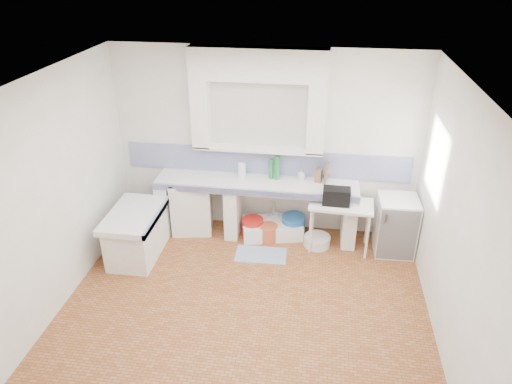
# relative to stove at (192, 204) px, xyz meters

# --- Properties ---
(floor) EXTENTS (4.50, 4.50, 0.00)m
(floor) POSITION_rel_stove_xyz_m (1.11, -1.72, -0.42)
(floor) COLOR #9A5B33
(floor) RESTS_ON ground
(ceiling) EXTENTS (4.50, 4.50, 0.00)m
(ceiling) POSITION_rel_stove_xyz_m (1.11, -1.72, 2.38)
(ceiling) COLOR white
(ceiling) RESTS_ON ground
(wall_back) EXTENTS (4.50, 0.00, 4.50)m
(wall_back) POSITION_rel_stove_xyz_m (1.11, 0.28, 0.98)
(wall_back) COLOR white
(wall_back) RESTS_ON ground
(wall_front) EXTENTS (4.50, 0.00, 4.50)m
(wall_front) POSITION_rel_stove_xyz_m (1.11, -3.72, 0.98)
(wall_front) COLOR white
(wall_front) RESTS_ON ground
(wall_left) EXTENTS (0.00, 4.50, 4.50)m
(wall_left) POSITION_rel_stove_xyz_m (-1.14, -1.72, 0.98)
(wall_left) COLOR white
(wall_left) RESTS_ON ground
(wall_right) EXTENTS (0.00, 4.50, 4.50)m
(wall_right) POSITION_rel_stove_xyz_m (3.36, -1.72, 0.98)
(wall_right) COLOR white
(wall_right) RESTS_ON ground
(alcove_mass) EXTENTS (1.90, 0.25, 0.45)m
(alcove_mass) POSITION_rel_stove_xyz_m (1.01, 0.16, 2.15)
(alcove_mass) COLOR white
(alcove_mass) RESTS_ON ground
(window_frame) EXTENTS (0.35, 0.86, 1.06)m
(window_frame) POSITION_rel_stove_xyz_m (3.53, -0.52, 1.18)
(window_frame) COLOR #3A2512
(window_frame) RESTS_ON ground
(lace_valance) EXTENTS (0.01, 0.84, 0.24)m
(lace_valance) POSITION_rel_stove_xyz_m (3.39, -0.52, 1.56)
(lace_valance) COLOR white
(lace_valance) RESTS_ON ground
(counter_slab) EXTENTS (3.00, 0.60, 0.08)m
(counter_slab) POSITION_rel_stove_xyz_m (1.01, -0.02, 0.44)
(counter_slab) COLOR white
(counter_slab) RESTS_ON ground
(counter_lip) EXTENTS (3.00, 0.04, 0.10)m
(counter_lip) POSITION_rel_stove_xyz_m (1.01, -0.30, 0.44)
(counter_lip) COLOR navy
(counter_lip) RESTS_ON ground
(counter_pier_left) EXTENTS (0.20, 0.55, 0.82)m
(counter_pier_left) POSITION_rel_stove_xyz_m (-0.39, -0.02, -0.01)
(counter_pier_left) COLOR white
(counter_pier_left) RESTS_ON ground
(counter_pier_mid) EXTENTS (0.20, 0.55, 0.82)m
(counter_pier_mid) POSITION_rel_stove_xyz_m (0.66, -0.02, -0.01)
(counter_pier_mid) COLOR white
(counter_pier_mid) RESTS_ON ground
(counter_pier_right) EXTENTS (0.20, 0.55, 0.82)m
(counter_pier_right) POSITION_rel_stove_xyz_m (2.41, -0.02, -0.01)
(counter_pier_right) COLOR white
(counter_pier_right) RESTS_ON ground
(peninsula_top) EXTENTS (0.70, 1.10, 0.08)m
(peninsula_top) POSITION_rel_stove_xyz_m (-0.59, -0.82, 0.24)
(peninsula_top) COLOR white
(peninsula_top) RESTS_ON ground
(peninsula_base) EXTENTS (0.60, 1.00, 0.62)m
(peninsula_base) POSITION_rel_stove_xyz_m (-0.59, -0.82, -0.11)
(peninsula_base) COLOR white
(peninsula_base) RESTS_ON ground
(peninsula_lip) EXTENTS (0.04, 1.10, 0.10)m
(peninsula_lip) POSITION_rel_stove_xyz_m (-0.26, -0.82, 0.24)
(peninsula_lip) COLOR navy
(peninsula_lip) RESTS_ON ground
(backsplash) EXTENTS (4.27, 0.03, 0.40)m
(backsplash) POSITION_rel_stove_xyz_m (1.11, 0.27, 0.68)
(backsplash) COLOR navy
(backsplash) RESTS_ON ground
(stove) EXTENTS (0.69, 0.68, 0.85)m
(stove) POSITION_rel_stove_xyz_m (0.00, 0.00, 0.00)
(stove) COLOR white
(stove) RESTS_ON ground
(sink) EXTENTS (0.99, 0.68, 0.22)m
(sink) POSITION_rel_stove_xyz_m (1.26, -0.03, -0.32)
(sink) COLOR white
(sink) RESTS_ON ground
(side_table) EXTENTS (0.93, 0.55, 0.04)m
(side_table) POSITION_rel_stove_xyz_m (2.26, -0.23, -0.05)
(side_table) COLOR white
(side_table) RESTS_ON ground
(fridge) EXTENTS (0.56, 0.56, 0.85)m
(fridge) POSITION_rel_stove_xyz_m (3.06, -0.17, 0.00)
(fridge) COLOR white
(fridge) RESTS_ON ground
(bucket_red) EXTENTS (0.44, 0.44, 0.31)m
(bucket_red) POSITION_rel_stove_xyz_m (0.97, -0.11, -0.27)
(bucket_red) COLOR red
(bucket_red) RESTS_ON ground
(bucket_orange) EXTENTS (0.33, 0.33, 0.26)m
(bucket_orange) POSITION_rel_stove_xyz_m (1.22, -0.19, -0.29)
(bucket_orange) COLOR #CB552C
(bucket_orange) RESTS_ON ground
(bucket_blue) EXTENTS (0.41, 0.41, 0.34)m
(bucket_blue) POSITION_rel_stove_xyz_m (1.58, 0.01, -0.25)
(bucket_blue) COLOR #2160AB
(bucket_blue) RESTS_ON ground
(basin_white) EXTENTS (0.50, 0.50, 0.15)m
(basin_white) POSITION_rel_stove_xyz_m (1.96, -0.21, -0.35)
(basin_white) COLOR white
(basin_white) RESTS_ON ground
(water_bottle_a) EXTENTS (0.09, 0.09, 0.27)m
(water_bottle_a) POSITION_rel_stove_xyz_m (1.20, 0.10, -0.29)
(water_bottle_a) COLOR silver
(water_bottle_a) RESTS_ON ground
(water_bottle_b) EXTENTS (0.10, 0.10, 0.30)m
(water_bottle_b) POSITION_rel_stove_xyz_m (1.31, 0.13, -0.27)
(water_bottle_b) COLOR silver
(water_bottle_b) RESTS_ON ground
(black_bag) EXTENTS (0.38, 0.23, 0.24)m
(black_bag) POSITION_rel_stove_xyz_m (2.18, -0.25, 0.44)
(black_bag) COLOR black
(black_bag) RESTS_ON side_table
(green_bottle_a) EXTENTS (0.09, 0.09, 0.31)m
(green_bottle_a) POSITION_rel_stove_xyz_m (1.21, 0.13, 0.63)
(green_bottle_a) COLOR #217D38
(green_bottle_a) RESTS_ON counter_slab
(green_bottle_b) EXTENTS (0.10, 0.10, 0.36)m
(green_bottle_b) POSITION_rel_stove_xyz_m (1.30, 0.12, 0.66)
(green_bottle_b) COLOR #217D38
(green_bottle_b) RESTS_ON counter_slab
(knife_block) EXTENTS (0.11, 0.10, 0.20)m
(knife_block) POSITION_rel_stove_xyz_m (1.91, 0.11, 0.57)
(knife_block) COLOR olive
(knife_block) RESTS_ON counter_slab
(cutting_board) EXTENTS (0.06, 0.22, 0.30)m
(cutting_board) POSITION_rel_stove_xyz_m (2.03, 0.13, 0.63)
(cutting_board) COLOR olive
(cutting_board) RESTS_ON counter_slab
(paper_towel) EXTENTS (0.15, 0.15, 0.23)m
(paper_towel) POSITION_rel_stove_xyz_m (0.78, 0.09, 0.59)
(paper_towel) COLOR white
(paper_towel) RESTS_ON counter_slab
(soap_bottle) EXTENTS (0.10, 0.11, 0.18)m
(soap_bottle) POSITION_rel_stove_xyz_m (1.66, 0.13, 0.57)
(soap_bottle) COLOR white
(soap_bottle) RESTS_ON counter_slab
(rug) EXTENTS (0.75, 0.44, 0.01)m
(rug) POSITION_rel_stove_xyz_m (1.16, -0.59, -0.42)
(rug) COLOR #2F5285
(rug) RESTS_ON ground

